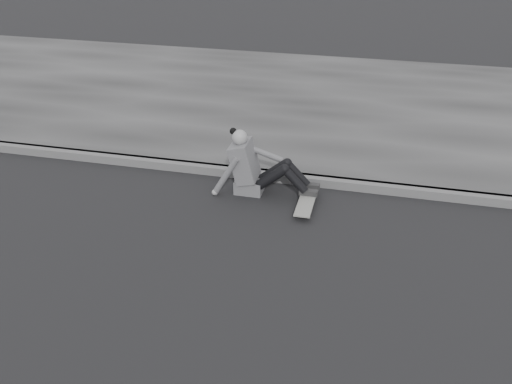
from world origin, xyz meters
TOP-DOWN VIEW (x-y plane):
  - ground at (0.00, 0.00)m, footprint 80.00×80.00m
  - curb at (0.00, 2.58)m, footprint 24.00×0.16m
  - sidewalk at (0.00, 5.60)m, footprint 24.00×6.00m
  - skateboard at (-1.69, 1.95)m, footprint 0.20×0.78m
  - seated_woman at (-2.42, 2.20)m, footprint 1.38×0.46m

SIDE VIEW (x-z plane):
  - ground at x=0.00m, z-range 0.00..0.00m
  - curb at x=0.00m, z-range 0.00..0.12m
  - sidewalk at x=0.00m, z-range 0.00..0.12m
  - skateboard at x=-1.69m, z-range 0.03..0.12m
  - seated_woman at x=-2.42m, z-range -0.08..0.80m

